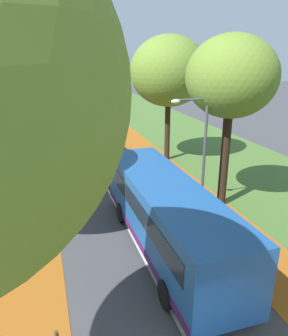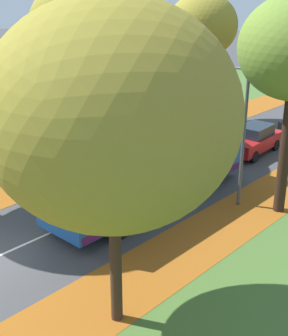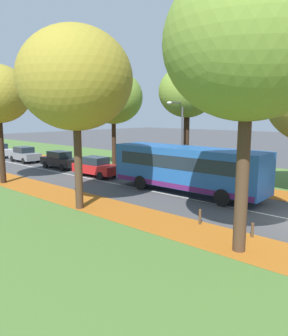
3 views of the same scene
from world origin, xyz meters
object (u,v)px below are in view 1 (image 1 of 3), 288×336
(tree_left_mid, at_px, (7,77))
(tree_right_near, at_px, (231,78))
(tree_right_mid, at_px, (169,71))
(car_black_following, at_px, (106,144))
(car_red_lead, at_px, (116,166))
(car_silver_fourth_in_line, at_px, (84,118))
(car_grey_third_in_line, at_px, (92,128))
(streetlamp_right, at_px, (199,145))
(bus, at_px, (166,212))

(tree_left_mid, relative_size, tree_right_near, 0.97)
(tree_right_mid, distance_m, car_black_following, 7.79)
(car_red_lead, distance_m, car_silver_fourth_in_line, 18.11)
(car_red_lead, xyz_separation_m, car_grey_third_in_line, (0.30, 12.13, 0.00))
(tree_right_near, distance_m, car_silver_fourth_in_line, 24.91)
(streetlamp_right, bearing_deg, car_black_following, 100.80)
(car_grey_third_in_line, bearing_deg, streetlamp_right, -82.54)
(tree_left_mid, height_order, car_black_following, tree_left_mid)
(streetlamp_right, bearing_deg, car_silver_fourth_in_line, 95.76)
(streetlamp_right, relative_size, car_black_following, 1.42)
(tree_left_mid, relative_size, bus, 0.82)
(car_red_lead, bearing_deg, tree_right_near, -50.87)
(car_silver_fourth_in_line, bearing_deg, car_grey_third_in_line, -89.55)
(car_red_lead, relative_size, car_black_following, 1.01)
(tree_left_mid, height_order, bus, tree_left_mid)
(streetlamp_right, bearing_deg, car_red_lead, 113.16)
(tree_right_near, distance_m, streetlamp_right, 3.64)
(tree_right_near, xyz_separation_m, bus, (-4.49, -3.14, -5.06))
(tree_right_mid, distance_m, streetlamp_right, 9.84)
(streetlamp_right, relative_size, car_red_lead, 1.40)
(tree_right_mid, relative_size, car_red_lead, 2.15)
(tree_right_mid, height_order, bus, tree_right_mid)
(bus, height_order, car_red_lead, bus)
(car_red_lead, distance_m, car_black_following, 5.73)
(streetlamp_right, bearing_deg, tree_right_mid, 77.92)
(tree_right_mid, xyz_separation_m, streetlamp_right, (-1.97, -9.19, -2.91))
(tree_right_mid, relative_size, streetlamp_right, 1.53)
(tree_right_near, bearing_deg, tree_left_mid, 140.75)
(tree_left_mid, relative_size, car_black_following, 2.03)
(tree_left_mid, bearing_deg, streetlamp_right, -46.82)
(streetlamp_right, relative_size, car_grey_third_in_line, 1.41)
(tree_left_mid, xyz_separation_m, bus, (6.40, -12.04, -4.77))
(streetlamp_right, xyz_separation_m, bus, (-2.59, -2.46, -2.04))
(tree_left_mid, bearing_deg, car_red_lead, -27.15)
(tree_right_mid, distance_m, car_silver_fourth_in_line, 16.95)
(tree_left_mid, xyz_separation_m, car_grey_third_in_line, (6.57, 8.91, -5.66))
(car_silver_fourth_in_line, bearing_deg, streetlamp_right, -84.24)
(car_red_lead, height_order, car_silver_fourth_in_line, same)
(tree_left_mid, bearing_deg, tree_right_mid, -2.04)
(tree_right_near, xyz_separation_m, car_red_lead, (-4.62, 5.68, -5.95))
(tree_right_near, distance_m, car_black_following, 13.53)
(tree_right_mid, height_order, streetlamp_right, tree_right_mid)
(tree_right_mid, xyz_separation_m, car_grey_third_in_line, (-4.39, 9.30, -5.84))
(tree_right_mid, bearing_deg, car_silver_fourth_in_line, 106.18)
(bus, bearing_deg, car_red_lead, 90.86)
(tree_right_mid, bearing_deg, car_black_following, 145.91)
(car_black_following, xyz_separation_m, car_silver_fourth_in_line, (-0.16, 12.39, 0.00))
(tree_left_mid, bearing_deg, car_silver_fourth_in_line, 66.34)
(bus, relative_size, car_grey_third_in_line, 2.45)
(tree_left_mid, height_order, tree_right_near, tree_right_near)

